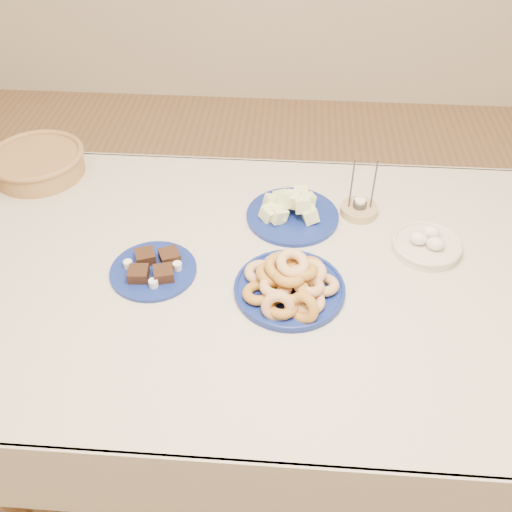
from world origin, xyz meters
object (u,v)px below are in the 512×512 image
at_px(brownie_plate, 154,269).
at_px(candle_holder, 359,209).
at_px(melon_plate, 291,210).
at_px(egg_bowl, 427,244).
at_px(donut_platter, 290,283).
at_px(wicker_basket, 38,162).
at_px(dining_table, 257,298).

height_order(brownie_plate, candle_holder, candle_holder).
relative_size(melon_plate, egg_bowl, 1.35).
distance_m(donut_platter, wicker_basket, 0.97).
distance_m(dining_table, brownie_plate, 0.30).
bearing_deg(donut_platter, dining_table, 139.64).
bearing_deg(brownie_plate, candle_holder, 27.93).
bearing_deg(brownie_plate, donut_platter, -7.92).
relative_size(donut_platter, brownie_plate, 1.16).
bearing_deg(brownie_plate, wicker_basket, 137.01).
height_order(wicker_basket, candle_holder, candle_holder).
distance_m(dining_table, wicker_basket, 0.87).
bearing_deg(brownie_plate, dining_table, 5.07).
xyz_separation_m(dining_table, melon_plate, (0.08, 0.24, 0.13)).
distance_m(melon_plate, wicker_basket, 0.85).
bearing_deg(dining_table, donut_platter, -40.36).
xyz_separation_m(brownie_plate, candle_holder, (0.56, 0.30, 0.00)).
distance_m(melon_plate, candle_holder, 0.21).
height_order(brownie_plate, wicker_basket, wicker_basket).
bearing_deg(egg_bowl, melon_plate, 162.12).
distance_m(wicker_basket, candle_holder, 1.05).
distance_m(melon_plate, egg_bowl, 0.40).
bearing_deg(candle_holder, donut_platter, -119.60).
distance_m(brownie_plate, egg_bowl, 0.76).
distance_m(candle_holder, egg_bowl, 0.23).
xyz_separation_m(dining_table, candle_holder, (0.29, 0.27, 0.12)).
bearing_deg(melon_plate, wicker_basket, 168.36).
bearing_deg(candle_holder, egg_bowl, -41.01).
relative_size(donut_platter, melon_plate, 1.04).
relative_size(donut_platter, wicker_basket, 0.80).
xyz_separation_m(donut_platter, wicker_basket, (-0.84, 0.49, 0.01)).
xyz_separation_m(donut_platter, egg_bowl, (0.38, 0.20, -0.02)).
height_order(brownie_plate, egg_bowl, egg_bowl).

